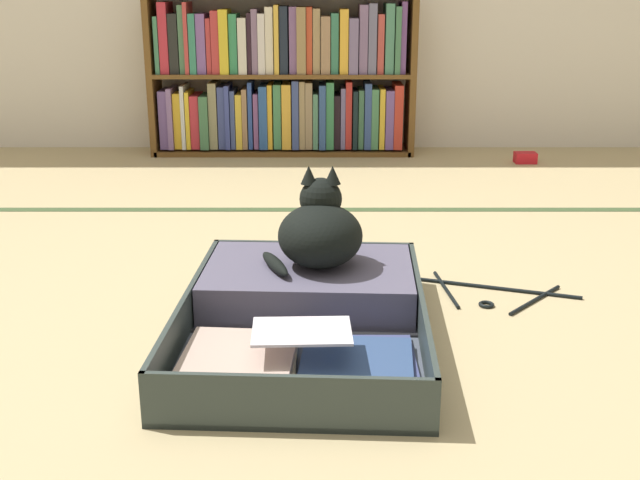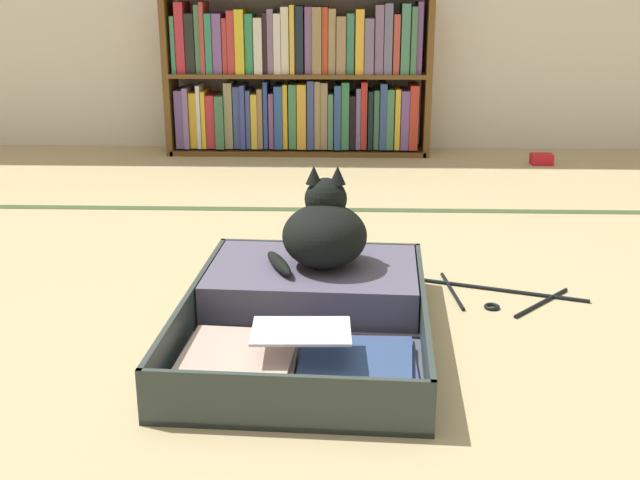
{
  "view_description": "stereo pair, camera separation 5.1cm",
  "coord_description": "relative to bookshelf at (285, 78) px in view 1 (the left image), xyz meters",
  "views": [
    {
      "loc": [
        0.13,
        -1.61,
        0.8
      ],
      "look_at": [
        0.12,
        0.14,
        0.23
      ],
      "focal_mm": 43.87,
      "sensor_mm": 36.0,
      "label": 1
    },
    {
      "loc": [
        0.18,
        -1.61,
        0.8
      ],
      "look_at": [
        0.12,
        0.14,
        0.23
      ],
      "focal_mm": 43.87,
      "sensor_mm": 36.0,
      "label": 2
    }
  ],
  "objects": [
    {
      "name": "bookshelf",
      "position": [
        0.0,
        0.0,
        0.0
      ],
      "size": [
        1.29,
        0.23,
        0.78
      ],
      "color": "brown",
      "rests_on": "ground_plane"
    },
    {
      "name": "tatami_border",
      "position": [
        0.06,
        -1.06,
        -0.37
      ],
      "size": [
        4.8,
        0.05,
        0.0
      ],
      "color": "#3C512E",
      "rests_on": "ground_plane"
    },
    {
      "name": "small_red_pouch",
      "position": [
        1.16,
        -0.24,
        -0.34
      ],
      "size": [
        0.1,
        0.07,
        0.05
      ],
      "color": "red",
      "rests_on": "ground_plane"
    },
    {
      "name": "ground_plane",
      "position": [
        0.06,
        -2.26,
        -0.37
      ],
      "size": [
        10.0,
        10.0,
        0.0
      ],
      "primitive_type": "plane",
      "color": "tan"
    },
    {
      "name": "open_suitcase",
      "position": [
        0.15,
        -2.11,
        -0.32
      ],
      "size": [
        0.6,
        0.83,
        0.12
      ],
      "color": "#313C39",
      "rests_on": "ground_plane"
    },
    {
      "name": "black_cat",
      "position": [
        0.18,
        -1.98,
        -0.16
      ],
      "size": [
        0.27,
        0.24,
        0.25
      ],
      "color": "black",
      "rests_on": "open_suitcase"
    },
    {
      "name": "clothes_hanger",
      "position": [
        0.65,
        -1.9,
        -0.36
      ],
      "size": [
        0.45,
        0.31,
        0.01
      ],
      "color": "black",
      "rests_on": "ground_plane"
    }
  ]
}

